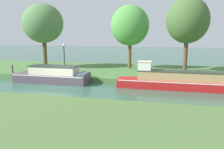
# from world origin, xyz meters

# --- Properties ---
(ground_plane) EXTENTS (120.00, 120.00, 0.00)m
(ground_plane) POSITION_xyz_m (0.00, 0.00, 0.00)
(ground_plane) COLOR #335D49
(riverbank_far) EXTENTS (72.00, 10.00, 0.40)m
(riverbank_far) POSITION_xyz_m (0.00, 7.00, 0.20)
(riverbank_far) COLOR #4B753B
(riverbank_far) RESTS_ON ground_plane
(slate_barge) EXTENTS (6.42, 1.95, 1.45)m
(slate_barge) POSITION_xyz_m (-1.33, 1.20, 0.61)
(slate_barge) COLOR #50444D
(slate_barge) RESTS_ON ground_plane
(red_narrowboat) EXTENTS (9.53, 1.50, 2.05)m
(red_narrowboat) POSITION_xyz_m (9.16, 1.20, 0.64)
(red_narrowboat) COLOR #B31B1B
(red_narrowboat) RESTS_ON ground_plane
(willow_tree_left) EXTENTS (4.50, 3.85, 6.95)m
(willow_tree_left) POSITION_xyz_m (-5.10, 6.42, 5.22)
(willow_tree_left) COLOR brown
(willow_tree_left) RESTS_ON riverbank_far
(willow_tree_centre) EXTENTS (4.06, 3.43, 6.73)m
(willow_tree_centre) POSITION_xyz_m (4.12, 8.13, 4.98)
(willow_tree_centre) COLOR brown
(willow_tree_centre) RESTS_ON riverbank_far
(willow_tree_right) EXTENTS (4.12, 4.12, 7.24)m
(willow_tree_right) POSITION_xyz_m (9.88, 7.58, 5.39)
(willow_tree_right) COLOR brown
(willow_tree_right) RESTS_ON riverbank_far
(lamp_post) EXTENTS (0.24, 0.24, 2.82)m
(lamp_post) POSITION_xyz_m (-1.09, 2.97, 2.18)
(lamp_post) COLOR #333338
(lamp_post) RESTS_ON riverbank_far
(mooring_post_near) EXTENTS (0.14, 0.14, 0.81)m
(mooring_post_near) POSITION_xyz_m (-6.17, 2.35, 0.81)
(mooring_post_near) COLOR brown
(mooring_post_near) RESTS_ON riverbank_far
(mooring_post_far) EXTENTS (0.15, 0.15, 0.83)m
(mooring_post_far) POSITION_xyz_m (5.84, 2.35, 0.82)
(mooring_post_far) COLOR #424030
(mooring_post_far) RESTS_ON riverbank_far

